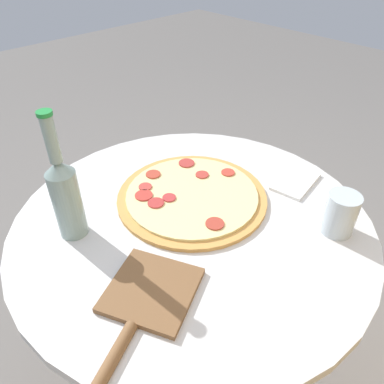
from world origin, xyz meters
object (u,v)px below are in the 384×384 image
pizza (192,196)px  drinking_glass (340,214)px  beer_bottle (65,194)px  pizza_paddle (147,299)px

pizza → drinking_glass: 0.34m
beer_bottle → drinking_glass: (-0.42, 0.40, -0.06)m
pizza → pizza_paddle: pizza is taller
beer_bottle → pizza_paddle: (-0.00, 0.26, -0.10)m
beer_bottle → pizza_paddle: 0.27m
beer_bottle → pizza_paddle: bearing=90.1°
pizza → pizza_paddle: bearing=31.0°
pizza → drinking_glass: drinking_glass is taller
beer_bottle → pizza: bearing=160.9°
pizza → pizza_paddle: (0.27, 0.16, -0.00)m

